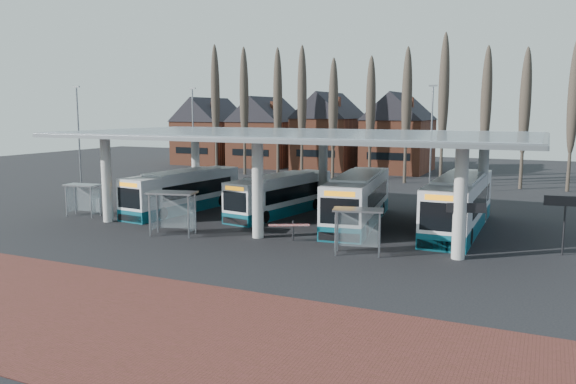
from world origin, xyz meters
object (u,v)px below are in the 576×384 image
at_px(bus_3, 459,205).
at_px(shelter_2, 358,221).
at_px(bus_1, 281,195).
at_px(shelter_0, 84,193).
at_px(bus_2, 358,200).
at_px(shelter_1, 173,203).
at_px(bus_0, 184,192).

distance_m(bus_3, shelter_2, 9.65).
xyz_separation_m(bus_1, shelter_0, (-13.02, -6.90, 0.31)).
distance_m(bus_2, shelter_1, 12.67).
distance_m(bus_1, bus_2, 6.47).
xyz_separation_m(bus_2, shelter_2, (2.62, -8.12, 0.20)).
height_order(bus_0, bus_2, bus_2).
xyz_separation_m(bus_1, shelter_1, (-3.05, -9.41, 0.59)).
relative_size(bus_0, bus_1, 1.04).
bearing_deg(bus_2, shelter_2, -79.91).
xyz_separation_m(bus_0, shelter_0, (-5.48, -4.96, 0.24)).
bearing_deg(shelter_1, bus_3, 15.22).
xyz_separation_m(bus_3, shelter_2, (-4.10, -8.73, 0.14)).
bearing_deg(bus_0, shelter_0, -132.14).
bearing_deg(shelter_1, shelter_0, 151.82).
bearing_deg(shelter_2, shelter_1, 167.29).
bearing_deg(bus_2, bus_0, 176.21).
distance_m(shelter_0, shelter_2, 22.14).
bearing_deg(shelter_0, bus_1, 21.34).
bearing_deg(shelter_1, shelter_2, -12.53).
xyz_separation_m(bus_1, bus_2, (6.39, -0.97, 0.21)).
height_order(bus_1, bus_3, bus_3).
height_order(bus_3, shelter_1, bus_3).
bearing_deg(bus_1, shelter_1, -98.30).
bearing_deg(shelter_2, bus_1, 120.52).
xyz_separation_m(bus_2, shelter_1, (-9.44, -8.44, 0.38)).
height_order(bus_0, shelter_2, bus_0).
height_order(bus_0, shelter_0, bus_0).
xyz_separation_m(bus_0, bus_2, (13.93, 0.97, 0.14)).
bearing_deg(bus_0, shelter_1, -53.31).
xyz_separation_m(bus_0, shelter_2, (16.55, -7.15, 0.34)).
distance_m(bus_0, shelter_1, 8.73).
bearing_deg(shelter_0, bus_0, 35.58).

